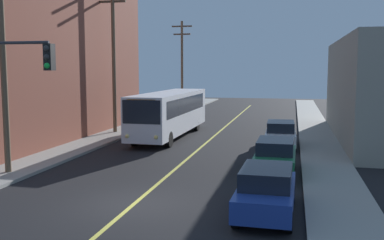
{
  "coord_description": "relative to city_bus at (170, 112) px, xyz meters",
  "views": [
    {
      "loc": [
        5.51,
        -14.9,
        4.86
      ],
      "look_at": [
        0.0,
        9.48,
        2.0
      ],
      "focal_mm": 41.89,
      "sensor_mm": 36.0,
      "label": 1
    }
  ],
  "objects": [
    {
      "name": "utility_pole_far",
      "position": [
        -4.19,
        20.34,
        3.93
      ],
      "size": [
        2.4,
        0.28,
        10.2
      ],
      "color": "brown",
      "rests_on": "sidewalk_left"
    },
    {
      "name": "lane_stripe_center",
      "position": [
        3.03,
        -0.78,
        -1.81
      ],
      "size": [
        0.16,
        60.0,
        0.01
      ],
      "primitive_type": "cube",
      "color": "#D8CC4C",
      "rests_on": "ground"
    },
    {
      "name": "sidewalk_left",
      "position": [
        -4.22,
        -5.78,
        -1.74
      ],
      "size": [
        2.5,
        90.0,
        0.15
      ],
      "primitive_type": "cube",
      "color": "gray",
      "rests_on": "ground"
    },
    {
      "name": "utility_pole_mid",
      "position": [
        -4.49,
        0.63,
        4.4
      ],
      "size": [
        2.4,
        0.28,
        11.1
      ],
      "color": "brown",
      "rests_on": "sidewalk_left"
    },
    {
      "name": "parked_car_blue",
      "position": [
        7.75,
        -15.95,
        -0.98
      ],
      "size": [
        1.9,
        4.44,
        1.62
      ],
      "color": "navy",
      "rests_on": "ground"
    },
    {
      "name": "ground_plane",
      "position": [
        3.03,
        -15.78,
        -1.82
      ],
      "size": [
        120.0,
        120.0,
        0.0
      ],
      "primitive_type": "plane",
      "color": "black"
    },
    {
      "name": "city_bus",
      "position": [
        0.0,
        0.0,
        0.0
      ],
      "size": [
        2.73,
        12.19,
        3.2
      ],
      "color": "silver",
      "rests_on": "ground"
    },
    {
      "name": "traffic_signal_left_corner",
      "position": [
        -2.39,
        -15.35,
        2.49
      ],
      "size": [
        3.75,
        0.48,
        6.0
      ],
      "color": "#2D2D33",
      "rests_on": "sidewalk_left"
    },
    {
      "name": "sidewalk_right",
      "position": [
        10.28,
        -5.78,
        -1.74
      ],
      "size": [
        2.5,
        90.0,
        0.15
      ],
      "primitive_type": "cube",
      "color": "gray",
      "rests_on": "ground"
    },
    {
      "name": "parked_car_white",
      "position": [
        7.84,
        -2.64,
        -0.98
      ],
      "size": [
        1.91,
        4.44,
        1.62
      ],
      "color": "silver",
      "rests_on": "ground"
    },
    {
      "name": "parked_car_green",
      "position": [
        7.81,
        -9.93,
        -0.98
      ],
      "size": [
        1.88,
        4.43,
        1.62
      ],
      "color": "#196038",
      "rests_on": "ground"
    },
    {
      "name": "building_left_brick",
      "position": [
        -10.47,
        -2.92,
        4.35
      ],
      "size": [
        10.0,
        23.64,
        12.35
      ],
      "color": "brown",
      "rests_on": "ground"
    },
    {
      "name": "utility_pole_near",
      "position": [
        -4.16,
        -12.85,
        4.85
      ],
      "size": [
        2.4,
        0.28,
        11.97
      ],
      "color": "brown",
      "rests_on": "sidewalk_left"
    }
  ]
}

